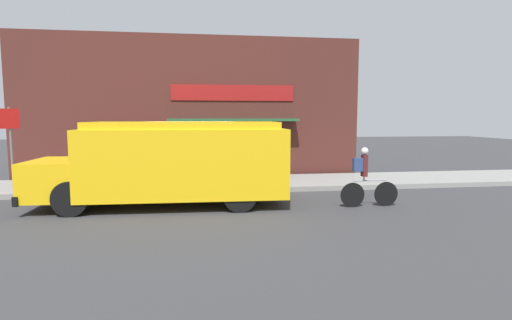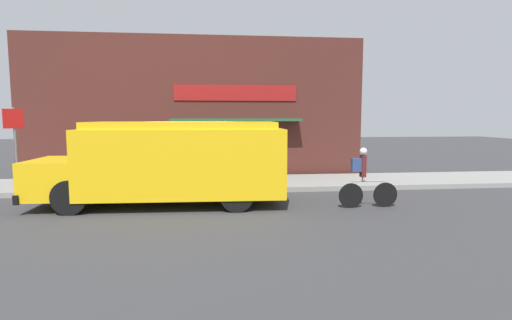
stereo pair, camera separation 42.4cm
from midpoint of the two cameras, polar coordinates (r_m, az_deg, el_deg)
The scene contains 7 objects.
ground_plane at distance 12.91m, azimuth -8.14°, elevation -4.87°, with size 70.00×70.00×0.00m, color #38383A.
sidewalk at distance 14.34m, azimuth -7.97°, elevation -3.44°, with size 28.00×2.92×0.16m.
storefront at distance 15.88m, azimuth -7.73°, elevation 7.33°, with size 13.46×0.89×5.61m.
school_bus at distance 11.27m, azimuth -11.03°, elevation -0.21°, with size 6.89×2.82×2.33m.
cyclist at distance 11.26m, azimuth 16.29°, elevation -2.66°, with size 1.65×0.20×1.64m.
stop_sign_post at distance 14.31m, azimuth -30.48°, elevation 3.06°, with size 0.45×0.45×2.60m.
trash_bin at distance 15.28m, azimuth -1.60°, elevation -0.68°, with size 0.48×0.48×0.95m.
Camera 2 is at (0.63, -12.70, 2.45)m, focal length 28.00 mm.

